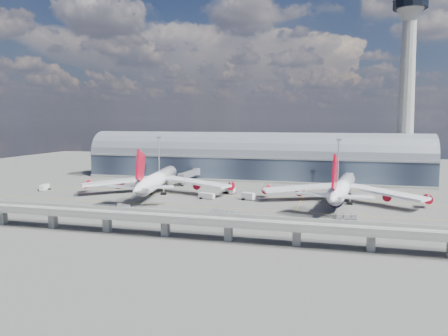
% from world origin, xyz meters
% --- Properties ---
extents(ground, '(500.00, 500.00, 0.00)m').
position_xyz_m(ground, '(0.00, 0.00, 0.00)').
color(ground, '#474744').
rests_on(ground, ground).
extents(taxi_lines, '(200.00, 80.12, 0.01)m').
position_xyz_m(taxi_lines, '(0.00, 22.11, 0.01)').
color(taxi_lines, gold).
rests_on(taxi_lines, ground).
extents(terminal, '(200.00, 30.00, 28.00)m').
position_xyz_m(terminal, '(0.00, 77.99, 11.34)').
color(terminal, '#1F2635').
rests_on(terminal, ground).
extents(control_tower, '(19.00, 19.00, 103.00)m').
position_xyz_m(control_tower, '(85.00, 83.00, 51.64)').
color(control_tower, gray).
rests_on(control_tower, ground).
extents(guideway, '(220.00, 8.50, 7.20)m').
position_xyz_m(guideway, '(-0.00, -55.00, 5.29)').
color(guideway, gray).
rests_on(guideway, ground).
extents(floodlight_mast_left, '(3.00, 0.70, 25.70)m').
position_xyz_m(floodlight_mast_left, '(-50.00, 55.00, 13.63)').
color(floodlight_mast_left, gray).
rests_on(floodlight_mast_left, ground).
extents(floodlight_mast_right, '(3.00, 0.70, 25.70)m').
position_xyz_m(floodlight_mast_right, '(50.00, 55.00, 13.63)').
color(floodlight_mast_right, gray).
rests_on(floodlight_mast_right, ground).
extents(airliner_left, '(74.16, 78.08, 23.89)m').
position_xyz_m(airliner_left, '(-33.31, 14.24, 6.82)').
color(airliner_left, white).
rests_on(airliner_left, ground).
extents(airliner_right, '(71.00, 74.24, 23.54)m').
position_xyz_m(airliner_right, '(52.20, 13.81, 6.10)').
color(airliner_right, white).
rests_on(airliner_right, ground).
extents(jet_bridge_left, '(4.40, 28.00, 7.25)m').
position_xyz_m(jet_bridge_left, '(-30.28, 53.12, 5.18)').
color(jet_bridge_left, gray).
rests_on(jet_bridge_left, ground).
extents(jet_bridge_right, '(4.40, 32.00, 7.25)m').
position_xyz_m(jet_bridge_right, '(55.89, 51.18, 5.18)').
color(jet_bridge_right, gray).
rests_on(jet_bridge_right, ground).
extents(service_truck_0, '(3.92, 7.52, 2.97)m').
position_xyz_m(service_truck_0, '(-92.51, 9.13, 1.54)').
color(service_truck_0, silver).
rests_on(service_truck_0, ground).
extents(service_truck_1, '(6.09, 4.10, 3.24)m').
position_xyz_m(service_truck_1, '(12.13, 10.36, 1.63)').
color(service_truck_1, silver).
rests_on(service_truck_1, ground).
extents(service_truck_2, '(7.76, 3.91, 2.70)m').
position_xyz_m(service_truck_2, '(-6.50, 8.04, 1.41)').
color(service_truck_2, silver).
rests_on(service_truck_2, ground).
extents(service_truck_3, '(3.58, 7.06, 3.26)m').
position_xyz_m(service_truck_3, '(49.95, 19.26, 1.67)').
color(service_truck_3, silver).
rests_on(service_truck_3, ground).
extents(service_truck_4, '(2.39, 4.76, 2.76)m').
position_xyz_m(service_truck_4, '(1.41, 24.03, 1.39)').
color(service_truck_4, silver).
rests_on(service_truck_4, ground).
extents(service_truck_5, '(5.74, 6.55, 3.07)m').
position_xyz_m(service_truck_5, '(-0.53, 25.87, 1.57)').
color(service_truck_5, silver).
rests_on(service_truck_5, ground).
extents(cargo_train_0, '(6.76, 3.12, 1.48)m').
position_xyz_m(cargo_train_0, '(-32.78, -20.16, 0.77)').
color(cargo_train_0, gray).
rests_on(cargo_train_0, ground).
extents(cargo_train_1, '(11.16, 4.13, 1.48)m').
position_xyz_m(cargo_train_1, '(9.44, -19.75, 0.77)').
color(cargo_train_1, gray).
rests_on(cargo_train_1, ground).
extents(cargo_train_2, '(7.66, 2.71, 1.68)m').
position_xyz_m(cargo_train_2, '(54.23, -17.57, 0.88)').
color(cargo_train_2, gray).
rests_on(cargo_train_2, ground).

